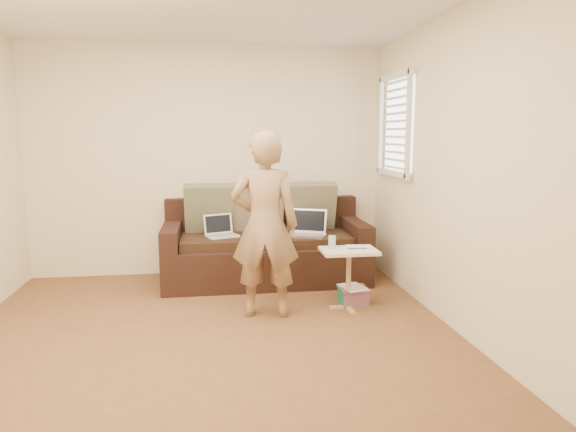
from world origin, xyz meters
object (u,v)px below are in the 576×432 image
object	(u,v)px
laptop_silver	(306,236)
person	(265,225)
striped_box	(353,295)
laptop_white	(222,237)
sofa	(266,243)
side_table	(348,279)
drinking_glass	(332,242)

from	to	relation	value
laptop_silver	person	xyz separation A→B (m)	(-0.55, -0.95, 0.30)
person	striped_box	distance (m)	1.15
laptop_silver	laptop_white	bearing A→B (deg)	-162.48
sofa	side_table	xyz separation A→B (m)	(0.66, -1.02, -0.14)
laptop_silver	side_table	distance (m)	0.93
sofa	laptop_white	world-z (taller)	sofa
laptop_silver	side_table	xyz separation A→B (m)	(0.24, -0.87, -0.24)
person	side_table	size ratio (longest dim) A/B	2.93
laptop_white	side_table	bearing A→B (deg)	-61.80
sofa	striped_box	bearing A→B (deg)	-51.33
person	drinking_glass	distance (m)	0.68
laptop_white	person	size ratio (longest dim) A/B	0.20
laptop_silver	person	bearing A→B (deg)	-96.05
side_table	striped_box	bearing A→B (deg)	52.00
laptop_silver	person	world-z (taller)	person
laptop_silver	striped_box	bearing A→B (deg)	-44.00
sofa	drinking_glass	xyz separation A→B (m)	(0.52, -0.97, 0.20)
person	striped_box	xyz separation A→B (m)	(0.86, 0.18, -0.74)
side_table	drinking_glass	bearing A→B (deg)	160.78
person	side_table	xyz separation A→B (m)	(0.79, 0.08, -0.54)
laptop_white	striped_box	size ratio (longest dim) A/B	1.21
laptop_white	sofa	bearing A→B (deg)	-15.24
laptop_silver	drinking_glass	distance (m)	0.83
sofa	striped_box	size ratio (longest dim) A/B	8.21
side_table	drinking_glass	world-z (taller)	drinking_glass
sofa	person	xyz separation A→B (m)	(-0.12, -1.10, 0.40)
sofa	striped_box	world-z (taller)	sofa
sofa	person	size ratio (longest dim) A/B	1.34
laptop_silver	striped_box	size ratio (longest dim) A/B	1.48
laptop_silver	striped_box	world-z (taller)	laptop_silver
sofa	laptop_silver	distance (m)	0.46
laptop_white	drinking_glass	xyz separation A→B (m)	(0.99, -0.92, 0.10)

